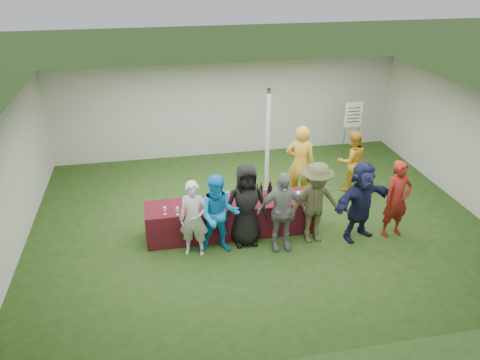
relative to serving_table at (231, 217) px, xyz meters
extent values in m
plane|color=#284719|center=(0.68, 0.36, -0.38)|extent=(60.00, 60.00, 0.00)
plane|color=white|center=(0.68, 4.36, 0.97)|extent=(10.00, 0.00, 10.00)
plane|color=white|center=(0.68, -3.64, 0.97)|extent=(10.00, 0.00, 10.00)
plane|color=white|center=(-4.32, 0.36, 0.97)|extent=(0.00, 8.00, 8.00)
plane|color=white|center=(5.68, 0.36, 0.97)|extent=(0.00, 8.00, 8.00)
plane|color=white|center=(0.68, 0.36, 2.33)|extent=(10.00, 10.00, 0.00)
cylinder|color=silver|center=(1.18, 1.56, 0.98)|extent=(0.10, 0.10, 2.70)
cube|color=#56101B|center=(0.00, 0.00, 0.00)|extent=(3.60, 0.80, 0.75)
cylinder|color=black|center=(0.28, 0.14, 0.48)|extent=(0.07, 0.07, 0.22)
cylinder|color=black|center=(0.28, 0.14, 0.64)|extent=(0.03, 0.03, 0.08)
cylinder|color=maroon|center=(0.28, 0.14, 0.69)|extent=(0.03, 0.03, 0.02)
cylinder|color=black|center=(0.45, 0.15, 0.48)|extent=(0.07, 0.07, 0.22)
cylinder|color=black|center=(0.45, 0.15, 0.64)|extent=(0.03, 0.03, 0.08)
cylinder|color=maroon|center=(0.45, 0.15, 0.69)|extent=(0.03, 0.03, 0.02)
cylinder|color=black|center=(0.60, 0.11, 0.48)|extent=(0.07, 0.07, 0.22)
cylinder|color=black|center=(0.60, 0.11, 0.64)|extent=(0.03, 0.03, 0.08)
cylinder|color=maroon|center=(0.60, 0.11, 0.69)|extent=(0.03, 0.03, 0.02)
cylinder|color=black|center=(0.69, 0.16, 0.48)|extent=(0.07, 0.07, 0.22)
cylinder|color=black|center=(0.69, 0.16, 0.64)|extent=(0.03, 0.03, 0.08)
cylinder|color=maroon|center=(0.69, 0.16, 0.69)|extent=(0.03, 0.03, 0.02)
cylinder|color=black|center=(0.86, 0.12, 0.48)|extent=(0.07, 0.07, 0.22)
cylinder|color=black|center=(0.86, 0.12, 0.64)|extent=(0.03, 0.03, 0.08)
cylinder|color=maroon|center=(0.86, 0.12, 0.69)|extent=(0.03, 0.03, 0.02)
cylinder|color=black|center=(0.90, 0.16, 0.48)|extent=(0.07, 0.07, 0.22)
cylinder|color=black|center=(0.90, 0.16, 0.64)|extent=(0.03, 0.03, 0.08)
cylinder|color=maroon|center=(0.90, 0.16, 0.69)|extent=(0.03, 0.03, 0.02)
cylinder|color=silver|center=(-1.39, -0.24, 0.38)|extent=(0.06, 0.06, 0.00)
cylinder|color=silver|center=(-1.39, -0.24, 0.42)|extent=(0.01, 0.01, 0.07)
cylinder|color=silver|center=(-1.39, -0.24, 0.50)|extent=(0.06, 0.06, 0.08)
cylinder|color=#4C080F|center=(-1.39, -0.24, 0.47)|extent=(0.05, 0.05, 0.02)
cylinder|color=silver|center=(-1.14, -0.31, 0.38)|extent=(0.06, 0.06, 0.00)
cylinder|color=silver|center=(-1.14, -0.31, 0.42)|extent=(0.01, 0.01, 0.07)
cylinder|color=silver|center=(-1.14, -0.31, 0.50)|extent=(0.06, 0.06, 0.08)
cylinder|color=#4C080F|center=(-1.14, -0.31, 0.47)|extent=(0.05, 0.05, 0.02)
cylinder|color=silver|center=(-0.76, -0.25, 0.38)|extent=(0.06, 0.06, 0.00)
cylinder|color=silver|center=(-0.76, -0.25, 0.42)|extent=(0.01, 0.01, 0.07)
cylinder|color=silver|center=(-0.76, -0.25, 0.50)|extent=(0.06, 0.06, 0.08)
cylinder|color=silver|center=(-0.32, -0.29, 0.38)|extent=(0.06, 0.06, 0.00)
cylinder|color=silver|center=(-0.32, -0.29, 0.42)|extent=(0.01, 0.01, 0.07)
cylinder|color=silver|center=(-0.32, -0.29, 0.50)|extent=(0.06, 0.06, 0.08)
cylinder|color=#4C080F|center=(-0.32, -0.29, 0.47)|extent=(0.05, 0.05, 0.02)
cylinder|color=silver|center=(-0.04, 0.08, 0.47)|extent=(0.07, 0.07, 0.20)
cylinder|color=silver|center=(-0.04, 0.08, 0.59)|extent=(0.03, 0.03, 0.03)
cube|color=white|center=(1.59, 0.05, 0.39)|extent=(0.25, 0.18, 0.03)
cylinder|color=slate|center=(1.56, -0.22, 0.46)|extent=(0.24, 0.24, 0.18)
cylinder|color=slate|center=(3.77, 2.97, 0.18)|extent=(0.02, 0.02, 1.10)
cylinder|color=slate|center=(4.17, 2.97, 0.18)|extent=(0.02, 0.02, 1.10)
cube|color=white|center=(3.97, 2.97, 1.07)|extent=(0.50, 0.02, 0.70)
cube|color=black|center=(3.97, 2.95, 1.27)|extent=(0.36, 0.01, 0.02)
cube|color=black|center=(3.97, 2.95, 1.17)|extent=(0.36, 0.01, 0.02)
cube|color=black|center=(3.97, 2.95, 1.07)|extent=(0.36, 0.01, 0.02)
cube|color=black|center=(3.97, 2.95, 0.97)|extent=(0.36, 0.01, 0.02)
cube|color=black|center=(3.97, 2.95, 0.88)|extent=(0.36, 0.01, 0.02)
imported|color=gold|center=(1.87, 1.12, 0.59)|extent=(0.82, 0.68, 1.93)
imported|color=gold|center=(3.31, 1.41, 0.42)|extent=(0.81, 0.65, 1.58)
imported|color=silver|center=(-0.84, -0.61, 0.42)|extent=(0.66, 0.51, 1.59)
imported|color=#138EDC|center=(-0.35, -0.65, 0.47)|extent=(0.89, 0.73, 1.70)
imported|color=black|center=(0.24, -0.43, 0.51)|extent=(0.87, 0.57, 1.77)
imported|color=gray|center=(0.89, -0.76, 0.48)|extent=(1.02, 0.46, 1.70)
imported|color=#48482A|center=(1.65, -0.64, 0.52)|extent=(1.19, 0.73, 1.79)
imported|color=#191C40|center=(2.62, -0.70, 0.50)|extent=(1.70, 1.02, 1.74)
imported|color=maroon|center=(3.40, -0.74, 0.48)|extent=(0.67, 0.49, 1.71)
camera|label=1|loc=(-1.48, -8.50, 5.18)|focal=35.00mm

